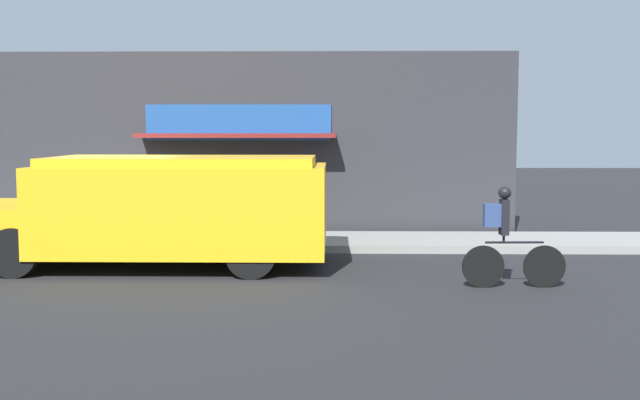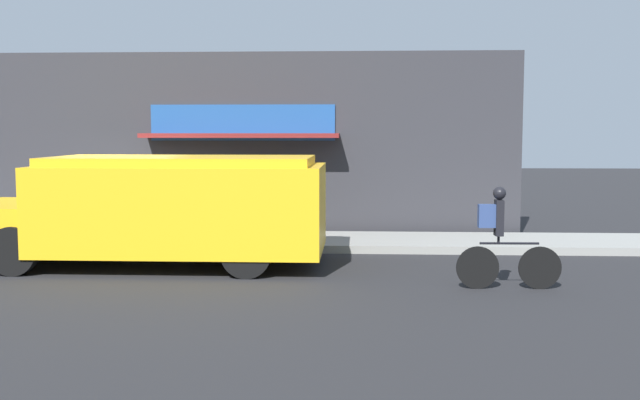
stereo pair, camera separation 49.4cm
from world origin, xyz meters
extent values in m
plane|color=#232326|center=(0.00, 0.00, 0.00)|extent=(70.00, 70.00, 0.00)
cube|color=gray|center=(0.00, 1.10, 0.08)|extent=(28.00, 2.20, 0.16)
cube|color=#2D2D33|center=(0.00, 2.52, 2.13)|extent=(17.26, 0.18, 4.27)
cube|color=#1E4C93|center=(2.23, 2.41, 2.65)|extent=(4.27, 0.05, 0.82)
cube|color=maroon|center=(2.23, 2.04, 2.35)|extent=(4.49, 0.78, 0.10)
cube|color=yellow|center=(1.75, -1.51, 1.07)|extent=(5.06, 2.40, 1.55)
cube|color=yellow|center=(-1.47, -1.50, 0.72)|extent=(1.39, 2.20, 0.85)
cube|color=yellow|center=(1.75, -1.51, 1.92)|extent=(4.66, 2.21, 0.15)
cube|color=red|center=(0.37, -0.07, 1.15)|extent=(0.03, 0.44, 0.44)
cylinder|color=black|center=(-0.93, -0.47, 0.42)|extent=(0.85, 0.26, 0.85)
cylinder|color=black|center=(-0.94, -2.54, 0.42)|extent=(0.85, 0.26, 0.85)
cylinder|color=black|center=(3.06, -0.49, 0.42)|extent=(0.85, 0.26, 0.85)
cylinder|color=black|center=(3.05, -2.55, 0.42)|extent=(0.85, 0.26, 0.85)
cylinder|color=black|center=(7.74, -3.18, 0.33)|extent=(0.67, 0.06, 0.67)
cylinder|color=black|center=(6.77, -3.21, 0.33)|extent=(0.67, 0.06, 0.67)
cylinder|color=black|center=(7.26, -3.20, 0.72)|extent=(0.92, 0.06, 0.04)
cylinder|color=black|center=(7.09, -3.20, 0.78)|extent=(0.04, 0.04, 0.12)
cube|color=black|center=(7.09, -3.20, 1.11)|extent=(0.13, 0.20, 0.56)
sphere|color=black|center=(7.09, -3.20, 1.50)|extent=(0.20, 0.20, 0.20)
cube|color=navy|center=(6.90, -3.21, 1.14)|extent=(0.26, 0.15, 0.36)
camera|label=1|loc=(4.42, -14.83, 2.46)|focal=42.00mm
camera|label=2|loc=(4.92, -14.82, 2.46)|focal=42.00mm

